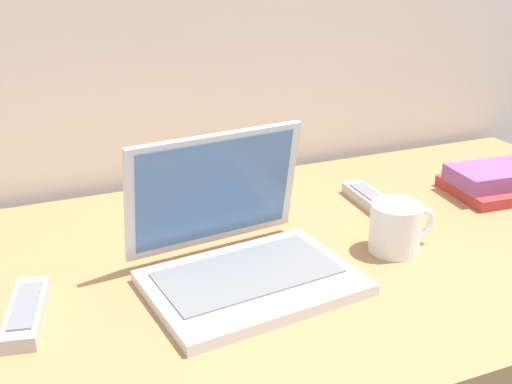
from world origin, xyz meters
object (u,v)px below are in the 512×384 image
at_px(coffee_mug, 397,227).
at_px(remote_control_far, 371,200).
at_px(remote_control_near, 26,312).
at_px(book_stack, 495,181).
at_px(laptop, 239,249).

distance_m(coffee_mug, remote_control_far, 0.19).
bearing_deg(coffee_mug, remote_control_far, 70.20).
bearing_deg(remote_control_near, book_stack, 6.98).
height_order(coffee_mug, book_stack, coffee_mug).
xyz_separation_m(laptop, book_stack, (0.61, 0.11, -0.02)).
distance_m(coffee_mug, remote_control_near, 0.60).
height_order(coffee_mug, remote_control_near, coffee_mug).
relative_size(laptop, remote_control_near, 2.01).
bearing_deg(book_stack, laptop, -169.53).
bearing_deg(coffee_mug, book_stack, 21.95).
height_order(laptop, coffee_mug, laptop).
distance_m(laptop, remote_control_near, 0.32).
height_order(laptop, remote_control_far, laptop).
xyz_separation_m(laptop, remote_control_near, (-0.32, -0.00, -0.03)).
relative_size(laptop, book_stack, 1.72).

